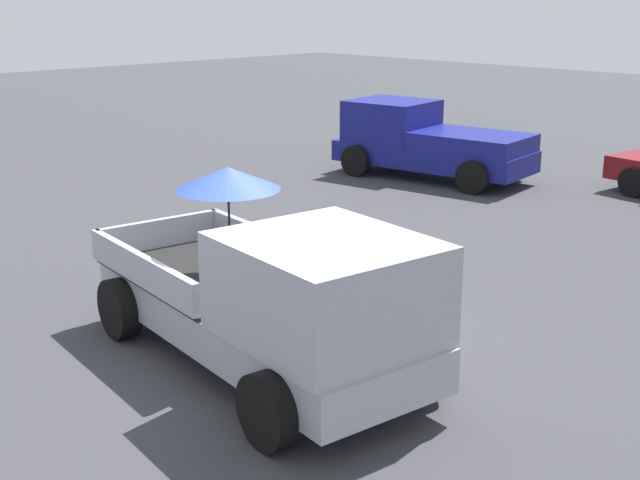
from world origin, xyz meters
TOP-DOWN VIEW (x-y plane):
  - ground_plane at (0.00, 0.00)m, footprint 80.00×80.00m
  - pickup_truck_main at (0.45, -0.05)m, footprint 5.24×2.76m
  - pickup_truck_red at (-5.47, 9.99)m, footprint 5.01×2.70m

SIDE VIEW (x-z plane):
  - ground_plane at x=0.00m, z-range 0.00..0.00m
  - pickup_truck_red at x=-5.47m, z-range -0.03..1.77m
  - pickup_truck_main at x=0.45m, z-range -0.17..2.12m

